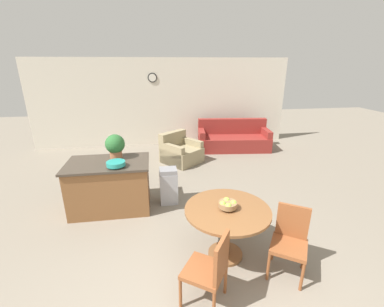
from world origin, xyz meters
name	(u,v)px	position (x,y,z in m)	size (l,w,h in m)	color
wall_back	(164,103)	(0.00, 6.34, 1.35)	(8.00, 0.09, 2.70)	silver
dining_table	(227,220)	(0.56, 0.98, 0.57)	(1.13, 1.13, 0.74)	brown
dining_chair_near_left	(211,268)	(0.18, 0.27, 0.49)	(0.58, 0.58, 0.89)	brown
dining_chair_near_right	(290,238)	(1.26, 0.60, 0.49)	(0.58, 0.58, 0.89)	brown
fruit_bowl	(228,204)	(0.55, 0.97, 0.81)	(0.24, 0.24, 0.13)	olive
kitchen_island	(110,185)	(-1.18, 2.51, 0.45)	(1.42, 0.89, 0.91)	brown
teal_bowl	(116,164)	(-1.00, 2.26, 0.96)	(0.31, 0.31, 0.10)	teal
potted_plant	(115,145)	(-1.05, 2.71, 1.14)	(0.35, 0.35, 0.44)	#A36642
trash_bin	(169,186)	(-0.12, 2.55, 0.34)	(0.33, 0.29, 0.69)	#9E9EA3
couch	(233,139)	(2.07, 5.50, 0.30)	(2.22, 1.12, 0.89)	maroon
armchair	(181,152)	(0.34, 4.65, 0.27)	(1.22, 1.22, 0.79)	#998966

